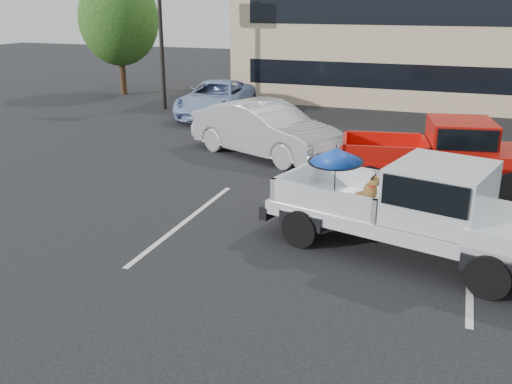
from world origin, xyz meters
TOP-DOWN VIEW (x-y plane):
  - ground at (0.00, 0.00)m, footprint 90.00×90.00m
  - stripe_left at (-3.00, 2.00)m, footprint 0.12×5.00m
  - stripe_right at (3.00, 2.00)m, footprint 0.12×5.00m
  - motel_building at (2.00, 20.99)m, footprint 20.40×8.40m
  - motel_sign at (-10.00, 14.00)m, footprint 1.60×0.22m
  - tree_left at (-14.00, 17.00)m, footprint 3.96×3.96m
  - silver_pickup at (2.11, 1.90)m, footprint 6.01×3.39m
  - red_pickup at (2.45, 6.65)m, footprint 5.65×2.81m
  - silver_sedan at (-3.15, 7.95)m, footprint 5.41×3.70m
  - blue_suv at (-7.21, 13.41)m, footprint 2.89×5.39m

SIDE VIEW (x-z plane):
  - ground at x=0.00m, z-range 0.00..0.00m
  - stripe_left at x=-3.00m, z-range 0.00..0.01m
  - stripe_right at x=3.00m, z-range 0.00..0.01m
  - blue_suv at x=-7.21m, z-range 0.00..1.44m
  - silver_sedan at x=-3.15m, z-range 0.00..1.69m
  - red_pickup at x=2.45m, z-range 0.08..1.86m
  - silver_pickup at x=2.11m, z-range 0.02..2.08m
  - motel_building at x=2.00m, z-range 0.06..6.36m
  - tree_left at x=-14.00m, z-range 0.72..6.74m
  - motel_sign at x=-10.00m, z-range 1.65..7.65m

